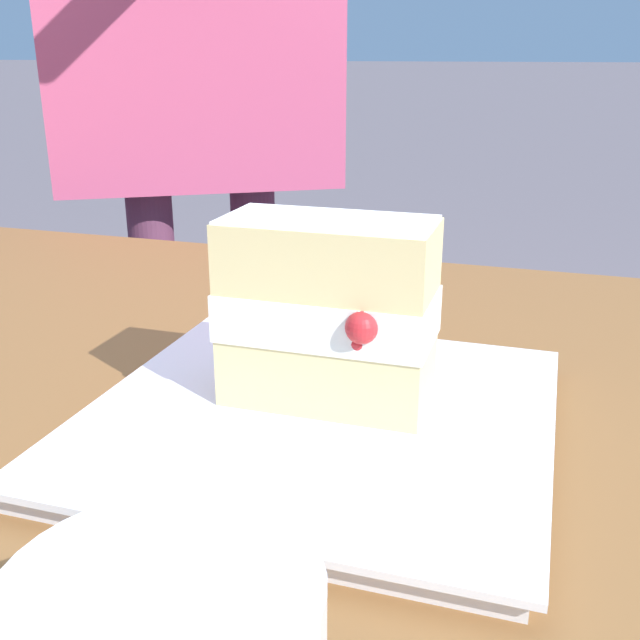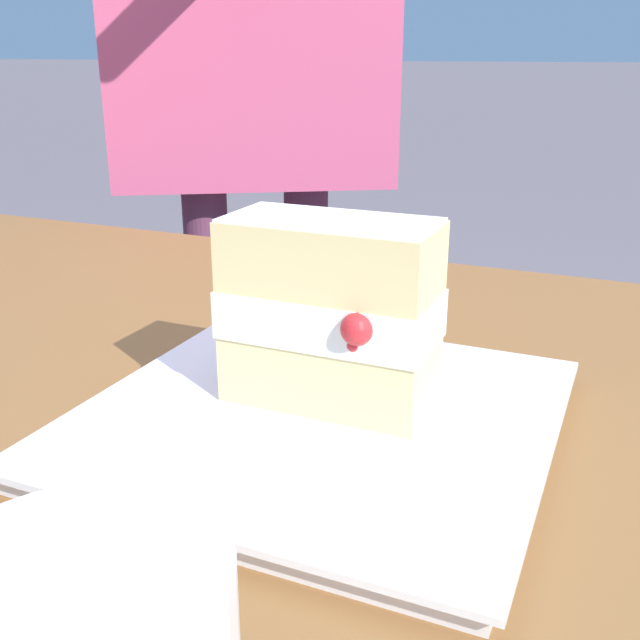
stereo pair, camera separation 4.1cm
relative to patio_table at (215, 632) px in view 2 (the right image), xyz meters
The scene contains 5 objects.
patio_table is the anchor object (origin of this frame).
dessert_plate 0.13m from the patio_table, 111.32° to the right, with size 0.26×0.26×0.02m.
cake_slice 0.19m from the patio_table, 108.41° to the right, with size 0.12×0.08×0.11m.
dessert_fork 0.26m from the patio_table, 78.58° to the right, with size 0.12×0.14×0.01m.
diner_person 0.93m from the patio_table, 63.42° to the right, with size 0.48×0.59×1.55m.
Camera 2 is at (-0.19, 0.28, 0.98)m, focal length 41.98 mm.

